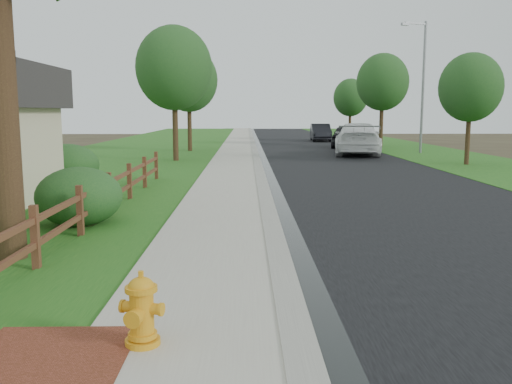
{
  "coord_description": "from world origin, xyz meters",
  "views": [
    {
      "loc": [
        -0.17,
        -5.84,
        2.58
      ],
      "look_at": [
        0.03,
        5.26,
        0.94
      ],
      "focal_mm": 38.0,
      "sensor_mm": 36.0,
      "label": 1
    }
  ],
  "objects_px": {
    "white_suv": "(357,139)",
    "streetlight": "(421,80)",
    "ranch_fence": "(96,199)",
    "fire_hydrant": "(142,311)",
    "dark_car_mid": "(347,136)"
  },
  "relations": [
    {
      "from": "dark_car_mid",
      "to": "streetlight",
      "type": "bearing_deg",
      "value": 137.49
    },
    {
      "from": "streetlight",
      "to": "fire_hydrant",
      "type": "bearing_deg",
      "value": -112.9
    },
    {
      "from": "dark_car_mid",
      "to": "streetlight",
      "type": "distance_m",
      "value": 7.53
    },
    {
      "from": "streetlight",
      "to": "ranch_fence",
      "type": "bearing_deg",
      "value": -123.38
    },
    {
      "from": "white_suv",
      "to": "streetlight",
      "type": "relative_size",
      "value": 0.81
    },
    {
      "from": "ranch_fence",
      "to": "fire_hydrant",
      "type": "bearing_deg",
      "value": -70.98
    },
    {
      "from": "dark_car_mid",
      "to": "white_suv",
      "type": "bearing_deg",
      "value": 100.04
    },
    {
      "from": "ranch_fence",
      "to": "white_suv",
      "type": "bearing_deg",
      "value": 63.75
    },
    {
      "from": "white_suv",
      "to": "streetlight",
      "type": "bearing_deg",
      "value": -156.62
    },
    {
      "from": "white_suv",
      "to": "streetlight",
      "type": "xyz_separation_m",
      "value": [
        4.07,
        0.96,
        3.61
      ]
    },
    {
      "from": "ranch_fence",
      "to": "fire_hydrant",
      "type": "xyz_separation_m",
      "value": [
        2.31,
        -6.69,
        -0.14
      ]
    },
    {
      "from": "white_suv",
      "to": "dark_car_mid",
      "type": "xyz_separation_m",
      "value": [
        0.56,
        6.48,
        -0.12
      ]
    },
    {
      "from": "dark_car_mid",
      "to": "fire_hydrant",
      "type": "bearing_deg",
      "value": 90.94
    },
    {
      "from": "white_suv",
      "to": "fire_hydrant",
      "type": "bearing_deg",
      "value": 84.0
    },
    {
      "from": "fire_hydrant",
      "to": "streetlight",
      "type": "distance_m",
      "value": 31.12
    }
  ]
}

